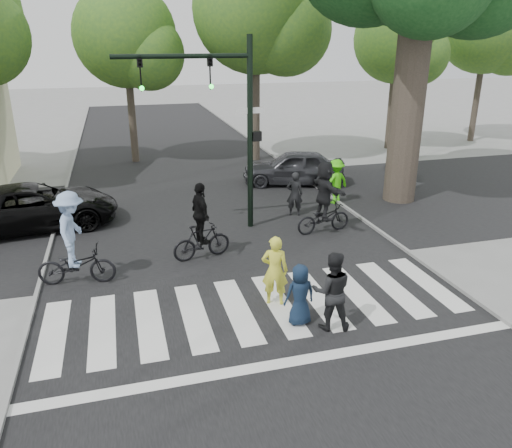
{
  "coord_description": "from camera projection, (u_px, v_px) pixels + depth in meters",
  "views": [
    {
      "loc": [
        -2.8,
        -8.82,
        5.88
      ],
      "look_at": [
        0.5,
        3.0,
        1.3
      ],
      "focal_mm": 35.0,
      "sensor_mm": 36.0,
      "label": 1
    }
  ],
  "objects": [
    {
      "name": "curb_right",
      "position": [
        372.0,
        226.0,
        16.49
      ],
      "size": [
        0.1,
        70.0,
        0.1
      ],
      "primitive_type": "cube",
      "color": "gray",
      "rests_on": "ground"
    },
    {
      "name": "curb_left",
      "position": [
        46.0,
        260.0,
        13.94
      ],
      "size": [
        0.1,
        70.0,
        0.1
      ],
      "primitive_type": "cube",
      "color": "gray",
      "rests_on": "ground"
    },
    {
      "name": "bg_tree_3",
      "position": [
        264.0,
        14.0,
        23.15
      ],
      "size": [
        6.3,
        6.0,
        10.2
      ],
      "color": "brown",
      "rests_on": "ground"
    },
    {
      "name": "traffic_signal",
      "position": [
        223.0,
        108.0,
        15.04
      ],
      "size": [
        4.45,
        0.29,
        6.0
      ],
      "color": "black",
      "rests_on": "ground"
    },
    {
      "name": "cyclist_left",
      "position": [
        74.0,
        245.0,
        12.39
      ],
      "size": [
        2.0,
        1.34,
        2.43
      ],
      "color": "black",
      "rests_on": "ground"
    },
    {
      "name": "bystander_dark",
      "position": [
        295.0,
        194.0,
        17.38
      ],
      "size": [
        0.65,
        0.51,
        1.57
      ],
      "primitive_type": "imported",
      "rotation": [
        0.0,
        0.0,
        2.88
      ],
      "color": "black",
      "rests_on": "ground"
    },
    {
      "name": "car_grey",
      "position": [
        293.0,
        167.0,
        21.2
      ],
      "size": [
        4.59,
        2.87,
        1.46
      ],
      "primitive_type": "imported",
      "rotation": [
        0.0,
        0.0,
        -1.86
      ],
      "color": "#313236",
      "rests_on": "ground"
    },
    {
      "name": "bg_tree_5",
      "position": [
        494.0,
        29.0,
        28.16
      ],
      "size": [
        5.67,
        5.4,
        9.3
      ],
      "color": "brown",
      "rests_on": "ground"
    },
    {
      "name": "bystander_hivis",
      "position": [
        336.0,
        181.0,
        18.69
      ],
      "size": [
        1.22,
        0.91,
        1.68
      ],
      "primitive_type": "imported",
      "rotation": [
        0.0,
        0.0,
        3.43
      ],
      "color": "#44D711",
      "rests_on": "ground"
    },
    {
      "name": "road_cross",
      "position": [
        205.0,
        212.0,
        17.94
      ],
      "size": [
        70.0,
        10.0,
        0.01
      ],
      "primitive_type": "cube",
      "color": "black",
      "rests_on": "ground"
    },
    {
      "name": "ground",
      "position": [
        271.0,
        330.0,
        10.72
      ],
      "size": [
        120.0,
        120.0,
        0.0
      ],
      "primitive_type": "plane",
      "color": "gray",
      "rests_on": "ground"
    },
    {
      "name": "bg_tree_2",
      "position": [
        131.0,
        40.0,
        23.25
      ],
      "size": [
        5.04,
        4.8,
        8.4
      ],
      "color": "brown",
      "rests_on": "ground"
    },
    {
      "name": "road_stem",
      "position": [
        223.0,
        243.0,
        15.23
      ],
      "size": [
        10.0,
        70.0,
        0.01
      ],
      "primitive_type": "cube",
      "color": "black",
      "rests_on": "ground"
    },
    {
      "name": "bg_tree_4",
      "position": [
        403.0,
        43.0,
        26.38
      ],
      "size": [
        4.83,
        4.6,
        8.15
      ],
      "color": "brown",
      "rests_on": "ground"
    },
    {
      "name": "pedestrian_adult",
      "position": [
        332.0,
        291.0,
        10.51
      ],
      "size": [
        1.0,
        0.87,
        1.76
      ],
      "primitive_type": "imported",
      "rotation": [
        0.0,
        0.0,
        2.88
      ],
      "color": "black",
      "rests_on": "ground"
    },
    {
      "name": "cyclist_right",
      "position": [
        324.0,
        201.0,
        15.75
      ],
      "size": [
        1.9,
        1.77,
        2.33
      ],
      "color": "black",
      "rests_on": "ground"
    },
    {
      "name": "car_suv",
      "position": [
        34.0,
        207.0,
        16.23
      ],
      "size": [
        5.56,
        3.13,
        1.47
      ],
      "primitive_type": "imported",
      "rotation": [
        0.0,
        0.0,
        1.71
      ],
      "color": "black",
      "rests_on": "ground"
    },
    {
      "name": "pedestrian_woman",
      "position": [
        275.0,
        270.0,
        11.51
      ],
      "size": [
        0.73,
        0.61,
        1.7
      ],
      "primitive_type": "imported",
      "rotation": [
        0.0,
        0.0,
        2.76
      ],
      "color": "yellow",
      "rests_on": "ground"
    },
    {
      "name": "crosswalk",
      "position": [
        262.0,
        314.0,
        11.31
      ],
      "size": [
        10.0,
        3.85,
        0.01
      ],
      "color": "silver",
      "rests_on": "ground"
    },
    {
      "name": "cyclist_mid",
      "position": [
        201.0,
        228.0,
        13.9
      ],
      "size": [
        1.76,
        1.1,
        2.22
      ],
      "color": "black",
      "rests_on": "ground"
    },
    {
      "name": "pedestrian_child",
      "position": [
        300.0,
        295.0,
        10.73
      ],
      "size": [
        0.7,
        0.47,
        1.39
      ],
      "primitive_type": "imported",
      "rotation": [
        0.0,
        0.0,
        3.19
      ],
      "color": "#122238",
      "rests_on": "ground"
    }
  ]
}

